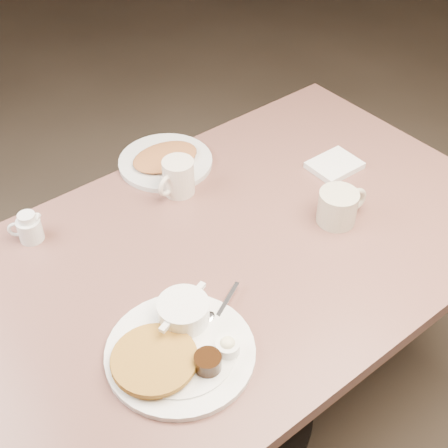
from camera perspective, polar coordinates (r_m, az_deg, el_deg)
diner_table at (r=1.65m, az=0.44°, el=-6.53°), size 1.50×0.90×0.75m
main_plate at (r=1.32m, az=-4.29°, el=-11.00°), size 0.42×0.40×0.07m
coffee_mug_near at (r=1.61m, az=10.57°, el=1.63°), size 0.15×0.12×0.09m
napkin at (r=1.81m, az=10.19°, el=5.36°), size 0.14×0.11×0.02m
coffee_mug_far at (r=1.67m, az=-4.30°, el=4.33°), size 0.13×0.10×0.10m
creamer_right at (r=1.61m, az=-17.59°, el=-0.34°), size 0.08×0.06×0.08m
hash_plate at (r=1.80m, az=-5.44°, el=5.91°), size 0.29×0.29×0.04m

